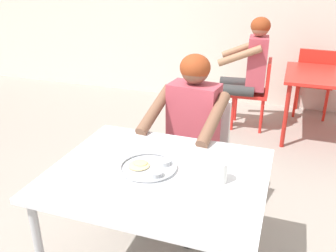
{
  "coord_description": "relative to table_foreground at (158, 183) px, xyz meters",
  "views": [
    {
      "loc": [
        0.67,
        -1.51,
        1.69
      ],
      "look_at": [
        0.06,
        0.24,
        0.88
      ],
      "focal_mm": 38.26,
      "sensor_mm": 36.0,
      "label": 1
    }
  ],
  "objects": [
    {
      "name": "table_background_red",
      "position": [
        0.93,
        2.44,
        -0.04
      ],
      "size": [
        0.78,
        0.89,
        0.71
      ],
      "color": "red",
      "rests_on": "ground"
    },
    {
      "name": "table_foreground",
      "position": [
        0.0,
        0.0,
        0.0
      ],
      "size": [
        1.11,
        0.9,
        0.73
      ],
      "color": "silver",
      "rests_on": "ground"
    },
    {
      "name": "drinking_cup",
      "position": [
        0.32,
        0.0,
        0.13
      ],
      "size": [
        0.08,
        0.08,
        0.11
      ],
      "color": "white",
      "rests_on": "table_foreground"
    },
    {
      "name": "chair_red_left",
      "position": [
        0.25,
        2.47,
        -0.2
      ],
      "size": [
        0.42,
        0.4,
        0.79
      ],
      "color": "red",
      "rests_on": "ground"
    },
    {
      "name": "chair_red_far",
      "position": [
        0.87,
        3.02,
        -0.16
      ],
      "size": [
        0.46,
        0.42,
        0.86
      ],
      "color": "red",
      "rests_on": "ground"
    },
    {
      "name": "thali_tray",
      "position": [
        -0.05,
        0.01,
        0.08
      ],
      "size": [
        0.31,
        0.31,
        0.03
      ],
      "color": "#B7BABF",
      "rests_on": "table_foreground"
    },
    {
      "name": "chair_foreground",
      "position": [
        -0.01,
        0.87,
        -0.18
      ],
      "size": [
        0.47,
        0.43,
        0.82
      ],
      "color": "silver",
      "rests_on": "ground"
    },
    {
      "name": "patron_background",
      "position": [
        0.14,
        2.43,
        0.08
      ],
      "size": [
        0.58,
        0.52,
        1.25
      ],
      "color": "#353535",
      "rests_on": "ground"
    },
    {
      "name": "diner_foreground",
      "position": [
        -0.02,
        0.66,
        0.05
      ],
      "size": [
        0.53,
        0.58,
        1.19
      ],
      "color": "#2E2E2E",
      "rests_on": "ground"
    }
  ]
}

